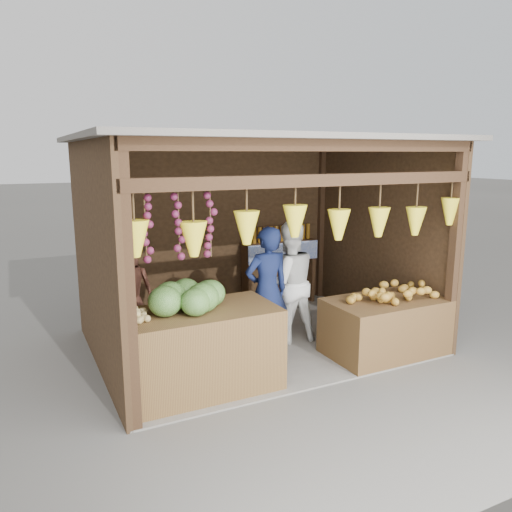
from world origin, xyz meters
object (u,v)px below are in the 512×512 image
Objects in this scene: man_standing at (267,291)px; vendor_seated at (130,288)px; counter_right at (385,327)px; woman_standing at (288,283)px; counter_left at (197,351)px.

vendor_seated is (-1.54, 0.61, 0.08)m from man_standing.
counter_right is 0.90× the size of woman_standing.
counter_right is 0.91× the size of man_standing.
woman_standing is at bearing -152.81° from man_standing.
vendor_seated is at bearing -5.04° from woman_standing.
counter_left is 2.42m from counter_right.
woman_standing is at bearing 133.42° from counter_right.
man_standing is 1.66m from vendor_seated.
man_standing reaches higher than counter_left.
counter_left is 1.04× the size of woman_standing.
counter_left is 1.35m from vendor_seated.
counter_right is at bearing 173.56° from vendor_seated.
vendor_seated is at bearing 155.28° from counter_right.
vendor_seated is at bearing -21.91° from man_standing.
man_standing is 1.47× the size of vendor_seated.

